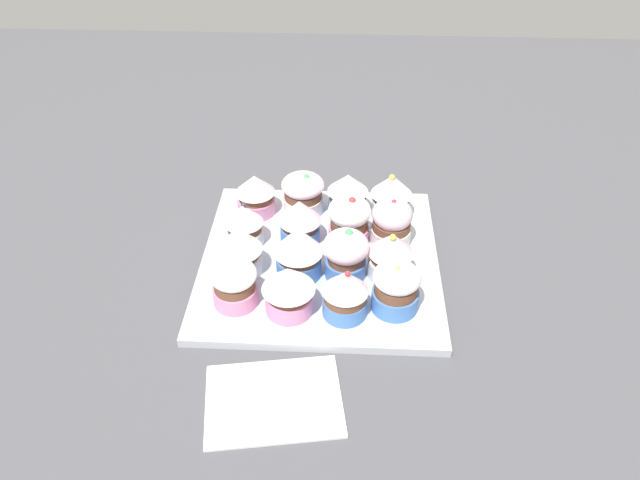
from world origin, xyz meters
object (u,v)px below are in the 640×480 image
Objects in this scene: cupcake_5 at (300,220)px; cupcake_15 at (396,287)px; cupcake_0 at (255,194)px; napkin at (274,400)px; cupcake_8 at (348,193)px; cupcake_1 at (244,224)px; cupcake_4 at (303,193)px; cupcake_2 at (239,249)px; cupcake_3 at (234,283)px; baking_tray at (320,260)px; cupcake_10 at (346,254)px; cupcake_11 at (345,293)px; cupcake_7 at (289,288)px; cupcake_9 at (349,220)px; cupcake_12 at (391,195)px; cupcake_14 at (391,255)px; cupcake_6 at (298,250)px; cupcake_13 at (392,222)px.

cupcake_15 is (12.98, 12.87, -0.18)cm from cupcake_5.
cupcake_0 is 34.58cm from napkin.
cupcake_8 is (-7.18, 6.65, -0.08)cm from cupcake_5.
cupcake_4 is (-8.03, 7.71, 0.06)cm from cupcake_1.
cupcake_2 reaches higher than cupcake_3.
cupcake_15 is (9.39, 9.83, 3.99)cm from baking_tray.
cupcake_10 reaches higher than cupcake_2.
cupcake_10 is at bearing -179.67° from cupcake_11.
cupcake_7 is 6.94cm from cupcake_11.
cupcake_9 is 28.75cm from napkin.
cupcake_3 is 0.85× the size of cupcake_12.
napkin is (14.16, -13.80, -4.29)cm from cupcake_15.
cupcake_14 is 0.48× the size of napkin.
cupcake_4 is 0.45× the size of napkin.
cupcake_4 is 0.97× the size of cupcake_7.
cupcake_11 is at bearing 62.71° from cupcake_2.
cupcake_6 is at bearing 176.24° from napkin.
cupcake_7 is 22.40cm from cupcake_8.
cupcake_5 is 6.93cm from cupcake_9.
cupcake_9 is (-14.21, 7.23, 0.14)cm from cupcake_7.
cupcake_4 is (-10.80, -3.09, 3.90)cm from baking_tray.
cupcake_10 and cupcake_12 have the same top height.
cupcake_9 is at bearing 2.26° from cupcake_8.
cupcake_9 is at bearing -88.99° from cupcake_13.
cupcake_6 is 1.03× the size of cupcake_10.
cupcake_2 is at bearing -90.97° from cupcake_6.
cupcake_2 reaches higher than cupcake_11.
cupcake_15 is (13.19, -0.03, -0.11)cm from cupcake_13.
cupcake_8 is 0.86× the size of cupcake_9.
cupcake_5 is at bearing 47.22° from cupcake_0.
cupcake_6 is at bearing -23.61° from cupcake_8.
cupcake_1 reaches higher than napkin.
cupcake_10 is at bearing 135.23° from cupcake_7.
cupcake_11 is (14.31, 6.63, -0.09)cm from cupcake_5.
cupcake_3 reaches higher than napkin.
cupcake_0 is 1.02× the size of cupcake_3.
cupcake_6 is 14.54cm from cupcake_13.
baking_tray is 6.95cm from cupcake_9.
cupcake_13 is 1.06× the size of cupcake_15.
cupcake_11 is (13.49, 14.39, 0.23)cm from cupcake_1.
cupcake_12 is (-20.96, 6.48, 0.28)cm from cupcake_11.
cupcake_9 is (6.50, 14.07, 0.47)cm from cupcake_0.
cupcake_4 is 0.94× the size of cupcake_14.
cupcake_4 is 14.39cm from cupcake_6.
cupcake_1 is at bearing -133.15° from cupcake_11.
cupcake_3 reaches higher than baking_tray.
cupcake_0 is 0.91× the size of cupcake_14.
cupcake_5 is (6.61, 7.14, 0.22)cm from cupcake_0.
cupcake_12 reaches higher than cupcake_13.
cupcake_1 is at bearing -104.38° from baking_tray.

